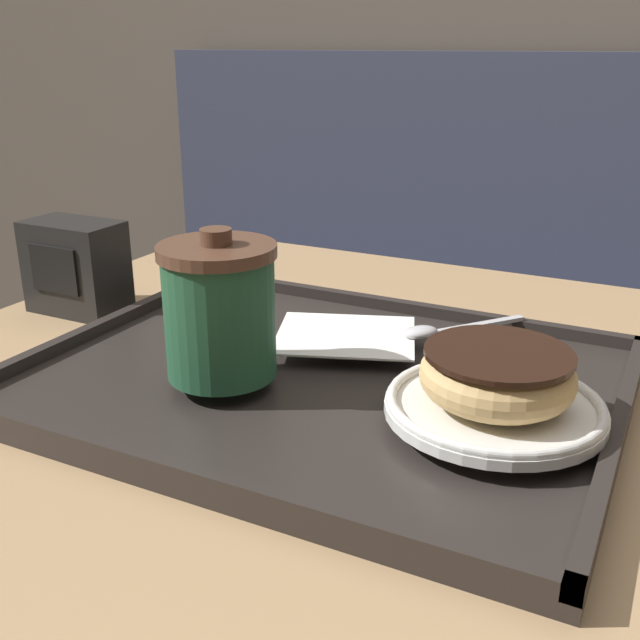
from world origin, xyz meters
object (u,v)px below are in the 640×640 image
object	(u,v)px
napkin_dispenser	(76,267)
spoon	(437,330)
donut_chocolate_glazed	(497,374)
coffee_cup_front	(220,310)

from	to	relation	value
napkin_dispenser	spoon	bearing A→B (deg)	7.24
donut_chocolate_glazed	napkin_dispenser	size ratio (longest dim) A/B	1.07
coffee_cup_front	spoon	world-z (taller)	coffee_cup_front
spoon	napkin_dispenser	world-z (taller)	napkin_dispenser
donut_chocolate_glazed	napkin_dispenser	world-z (taller)	napkin_dispenser
napkin_dispenser	donut_chocolate_glazed	bearing A→B (deg)	-9.78
spoon	coffee_cup_front	bearing A→B (deg)	0.04
coffee_cup_front	spoon	bearing A→B (deg)	51.48
spoon	napkin_dispenser	size ratio (longest dim) A/B	1.09
donut_chocolate_glazed	spoon	world-z (taller)	donut_chocolate_glazed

